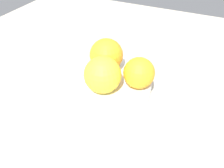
# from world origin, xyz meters

# --- Properties ---
(ground_plane) EXTENTS (1.10, 1.10, 0.02)m
(ground_plane) POSITION_xyz_m (0.00, 0.00, -0.01)
(ground_plane) COLOR #BCB29E
(fruit_bowl) EXTENTS (0.17, 0.17, 0.04)m
(fruit_bowl) POSITION_xyz_m (0.00, 0.00, 0.02)
(fruit_bowl) COLOR white
(fruit_bowl) RESTS_ON ground_plane
(orange_in_bowl_0) EXTENTS (0.07, 0.07, 0.07)m
(orange_in_bowl_0) POSITION_xyz_m (-0.03, 0.03, 0.07)
(orange_in_bowl_0) COLOR #F9A823
(orange_in_bowl_0) RESTS_ON fruit_bowl
(orange_in_bowl_1) EXTENTS (0.06, 0.06, 0.06)m
(orange_in_bowl_1) POSITION_xyz_m (0.06, -0.00, 0.07)
(orange_in_bowl_1) COLOR #F9A823
(orange_in_bowl_1) RESTS_ON fruit_bowl
(orange_in_bowl_2) EXTENTS (0.07, 0.07, 0.07)m
(orange_in_bowl_2) POSITION_xyz_m (-0.00, -0.04, 0.07)
(orange_in_bowl_2) COLOR yellow
(orange_in_bowl_2) RESTS_ON fruit_bowl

